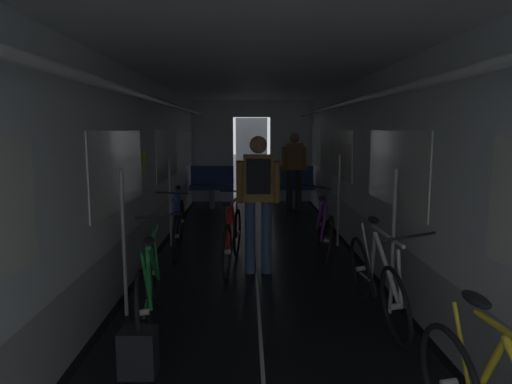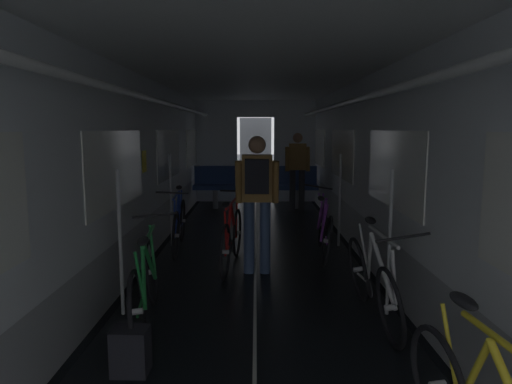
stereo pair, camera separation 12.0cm
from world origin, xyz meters
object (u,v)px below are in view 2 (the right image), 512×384
bicycle_purple (325,229)px  person_standing_near_bench (298,166)px  bench_seat_far_right (296,183)px  bicycle_red_in_aisle (232,238)px  bicycle_blue (180,224)px  bicycle_white (374,281)px  person_cyclist_aisle (258,192)px  backpack_on_floor (132,351)px  bench_seat_far_left (216,183)px  bicycle_green (146,284)px

bicycle_purple → person_standing_near_bench: 3.58m
bench_seat_far_right → bicycle_red_in_aisle: size_ratio=0.58×
bicycle_blue → person_standing_near_bench: bearing=57.9°
bench_seat_far_right → bicycle_white: 6.12m
bicycle_purple → person_cyclist_aisle: (-0.95, -0.81, 0.64)m
bicycle_blue → backpack_on_floor: bearing=-86.3°
bicycle_purple → person_cyclist_aisle: size_ratio=1.01×
bench_seat_far_right → bicycle_purple: bicycle_purple is taller
bicycle_red_in_aisle → person_standing_near_bench: person_standing_near_bench is taller
bicycle_white → bench_seat_far_left: bearing=108.0°
bench_seat_far_left → bicycle_purple: (1.87, -3.91, -0.19)m
bicycle_blue → bicycle_green: bearing=-87.1°
bicycle_white → person_cyclist_aisle: person_cyclist_aisle is taller
bicycle_green → bicycle_blue: 2.62m
person_standing_near_bench → backpack_on_floor: 6.96m
bench_seat_far_left → person_standing_near_bench: 1.89m
bench_seat_far_left → bench_seat_far_right: (1.80, 0.00, 0.00)m
bicycle_white → person_standing_near_bench: 5.77m
bicycle_blue → bicycle_purple: (2.09, -0.31, -0.00)m
bicycle_red_in_aisle → person_standing_near_bench: size_ratio=1.00×
person_cyclist_aisle → bicycle_red_in_aisle: (-0.33, 0.27, -0.63)m
bicycle_purple → bicycle_red_in_aisle: size_ratio=1.01×
bicycle_green → bicycle_red_in_aisle: (0.68, 1.77, 0.00)m
bench_seat_far_left → bench_seat_far_right: 1.80m
bench_seat_far_left → bicycle_purple: bearing=-64.4°
bicycle_blue → bicycle_red_in_aisle: bicycle_blue is taller
bicycle_green → person_cyclist_aisle: bearing=56.1°
bicycle_green → bicycle_blue: bicycle_green is taller
bench_seat_far_right → bicycle_blue: bench_seat_far_right is taller
bench_seat_far_right → bicycle_purple: 3.91m
bicycle_blue → bicycle_purple: size_ratio=1.00×
bicycle_white → person_standing_near_bench: bearing=91.9°
bench_seat_far_right → person_cyclist_aisle: bearing=-100.5°
backpack_on_floor → bench_seat_far_right: bearing=75.7°
person_cyclist_aisle → bicycle_purple: bearing=40.7°
bicycle_blue → bicycle_red_in_aisle: (0.82, -0.85, 0.00)m
person_cyclist_aisle → bicycle_red_in_aisle: size_ratio=1.00×
bench_seat_far_left → bicycle_purple: size_ratio=0.58×
bicycle_purple → backpack_on_floor: size_ratio=4.99×
bicycle_blue → bicycle_purple: 2.11m
bicycle_red_in_aisle → backpack_on_floor: bicycle_red_in_aisle is taller
bench_seat_far_left → person_standing_near_bench: person_standing_near_bench is taller
person_cyclist_aisle → bench_seat_far_right: bearing=79.5°
bench_seat_far_left → bicycle_red_in_aisle: bearing=-82.4°
bicycle_green → person_standing_near_bench: (1.89, 5.85, 0.59)m
bicycle_purple → person_cyclist_aisle: bearing=-139.3°
bench_seat_far_right → bicycle_blue: (-2.02, -3.60, -0.18)m
person_standing_near_bench → bicycle_purple: bearing=-88.9°
bench_seat_far_right → bicycle_blue: size_ratio=0.58×
bench_seat_far_left → bicycle_white: size_ratio=0.58×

